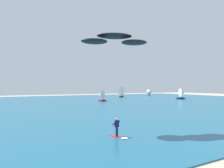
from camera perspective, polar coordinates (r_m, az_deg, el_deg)
name	(u,v)px	position (r m, az deg, el deg)	size (l,w,h in m)	color
ocean	(46,104)	(53.80, -18.23, -5.46)	(160.00, 90.00, 0.10)	#1E607F
kitesurfer	(118,130)	(18.14, 1.81, -12.95)	(1.06, 2.03, 1.67)	red
kite	(114,40)	(20.69, 0.70, 12.49)	(6.99, 4.43, 1.01)	black
sailboat_heeled_over	(182,93)	(74.53, 19.25, -2.55)	(3.83, 3.44, 4.32)	navy
sailboat_mid_left	(122,92)	(84.22, 2.87, -2.23)	(4.29, 3.98, 4.76)	maroon
sailboat_far_left	(101,96)	(60.96, -3.12, -3.29)	(2.93, 3.29, 3.67)	maroon
sailboat_outermost	(149,92)	(96.85, 10.51, -2.36)	(2.85, 3.15, 3.50)	maroon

